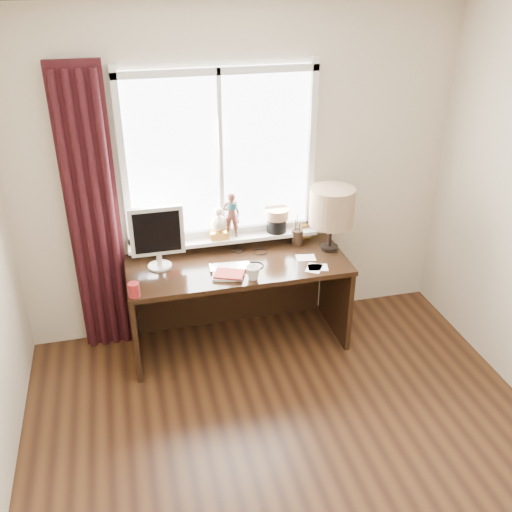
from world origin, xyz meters
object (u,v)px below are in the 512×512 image
object	(u,v)px
laptop	(230,267)
red_cup	(134,290)
mug	(253,272)
monitor	(157,234)
table_lamp	(332,207)
desk	(236,284)

from	to	relation	value
laptop	red_cup	distance (m)	0.76
mug	monitor	xyz separation A→B (m)	(-0.65, 0.35, 0.22)
monitor	table_lamp	size ratio (longest dim) A/B	0.94
laptop	monitor	world-z (taller)	monitor
red_cup	table_lamp	xyz separation A→B (m)	(1.57, 0.35, 0.31)
desk	table_lamp	size ratio (longest dim) A/B	3.27
laptop	mug	bearing A→B (deg)	-50.38
red_cup	monitor	bearing A→B (deg)	61.14
laptop	desk	size ratio (longest dim) A/B	0.18
mug	table_lamp	distance (m)	0.84
monitor	mug	bearing A→B (deg)	-28.25
mug	laptop	bearing A→B (deg)	124.17
desk	monitor	size ratio (longest dim) A/B	3.47
table_lamp	red_cup	bearing A→B (deg)	-167.28
monitor	table_lamp	distance (m)	1.36
desk	mug	bearing A→B (deg)	-81.08
red_cup	desk	world-z (taller)	red_cup
laptop	monitor	xyz separation A→B (m)	(-0.51, 0.15, 0.27)
laptop	desk	bearing A→B (deg)	71.74
laptop	mug	xyz separation A→B (m)	(0.13, -0.19, 0.04)
mug	table_lamp	bearing A→B (deg)	24.08
red_cup	laptop	bearing A→B (deg)	17.47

